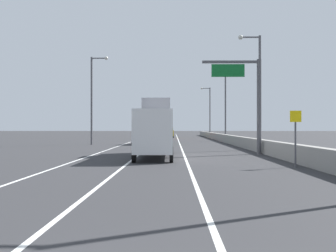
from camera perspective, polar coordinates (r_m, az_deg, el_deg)
The scene contains 17 objects.
ground_plane at distance 67.34m, azimuth 0.22°, elevation -2.00°, with size 320.00×320.00×0.00m, color #2D2D30.
lane_stripe_left at distance 58.67m, azimuth -5.25°, elevation -2.27°, with size 0.16×130.00×0.00m, color silver.
lane_stripe_center at distance 58.40m, azimuth -1.83°, elevation -2.28°, with size 0.16×130.00×0.00m, color silver.
lane_stripe_right at distance 58.35m, azimuth 1.60°, elevation -2.28°, with size 0.16×130.00×0.00m, color silver.
jersey_barrier_right at distance 43.96m, azimuth 10.48°, elevation -2.24°, with size 0.60×120.00×1.10m, color gray.
overhead_sign_gantry at distance 31.23m, azimuth 11.99°, elevation 4.60°, with size 4.68×0.36×7.50m.
speed_advisory_sign at distance 21.53m, azimuth 18.33°, elevation -1.13°, with size 0.60×0.11×3.00m.
lamp_post_right_second at distance 37.21m, azimuth 13.05°, elevation 6.03°, with size 2.14×0.44×10.78m.
lamp_post_right_third at distance 60.45m, azimuth 8.26°, elevation 3.63°, with size 2.14×0.44×10.78m.
lamp_post_right_fourth at distance 83.91m, azimuth 6.05°, elevation 2.56°, with size 2.14×0.44×10.78m.
lamp_post_left_mid at distance 48.05m, azimuth -10.94°, elevation 4.62°, with size 2.14×0.44×10.78m.
car_silver_0 at distance 47.49m, azimuth -3.93°, elevation -1.52°, with size 2.10×4.78×2.05m.
car_yellow_1 at distance 79.18m, azimuth 0.16°, elevation -0.97°, with size 1.93×4.27×2.12m.
car_red_2 at distance 69.39m, azimuth -0.10°, elevation -1.09°, with size 1.87×4.09×2.11m.
car_white_3 at distance 87.40m, azimuth -1.82°, elevation -0.92°, with size 1.94×4.42×2.04m.
car_green_4 at distance 49.09m, azimuth -0.72°, elevation -1.56°, with size 2.04×4.73×1.90m.
box_truck at distance 27.57m, azimuth -1.88°, elevation -0.49°, with size 2.57×10.01×4.31m.
Camera 1 is at (0.68, -3.30, 2.12)m, focal length 41.25 mm.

